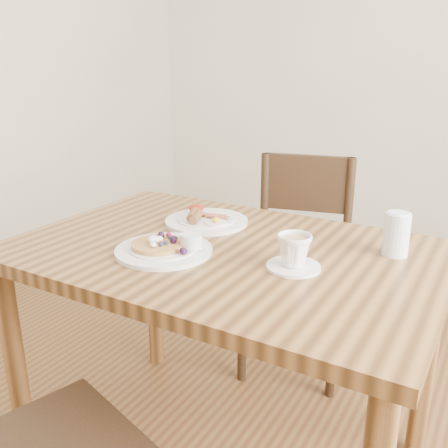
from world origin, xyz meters
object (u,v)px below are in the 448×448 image
Objects in this scene: dining_table at (224,279)px; chair_far at (299,253)px; teacup_saucer at (294,253)px; pancake_plate at (166,248)px; breakfast_plate at (205,220)px; water_glass at (396,234)px.

chair_far is at bearing 92.84° from dining_table.
chair_far is 0.82m from teacup_saucer.
chair_far reaches higher than pancake_plate.
teacup_saucer is (0.23, -0.04, 0.14)m from dining_table.
teacup_saucer is at bearing -9.74° from dining_table.
chair_far is 3.26× the size of breakfast_plate.
dining_table is at bearing -44.21° from breakfast_plate.
breakfast_plate is at bearing 153.09° from teacup_saucer.
dining_table is 4.44× the size of pancake_plate.
pancake_plate is at bearing -167.54° from teacup_saucer.
chair_far is at bearing 75.71° from breakfast_plate.
pancake_plate is 1.00× the size of breakfast_plate.
teacup_saucer is at bearing -132.02° from water_glass.
water_glass is (0.47, -0.49, 0.32)m from chair_far.
pancake_plate is at bearing -80.62° from breakfast_plate.
pancake_plate is (-0.09, -0.80, 0.27)m from chair_far.
breakfast_plate is at bearing 135.79° from dining_table.
teacup_saucer is (0.40, -0.20, 0.03)m from breakfast_plate.
pancake_plate is at bearing -135.79° from dining_table.
teacup_saucer reaches higher than pancake_plate.
pancake_plate is at bearing 70.54° from chair_far.
breakfast_plate is 2.27× the size of water_glass.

